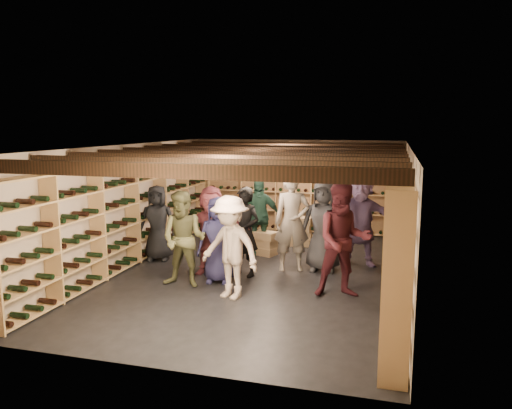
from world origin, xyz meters
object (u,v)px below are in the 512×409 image
Objects in this scene: crate_loose at (316,239)px; person_7 at (292,222)px; person_2 at (184,239)px; person_8 at (343,240)px; person_12 at (323,226)px; crate_stack_left at (265,243)px; person_1 at (245,232)px; person_10 at (258,217)px; person_0 at (158,223)px; person_11 at (360,219)px; crate_stack_right at (300,231)px; person_3 at (230,247)px; person_5 at (211,230)px; person_6 at (218,240)px.

person_7 is at bearing -92.74° from crate_loose.
person_2 is at bearing -114.42° from crate_loose.
person_8 is 1.48m from person_12.
crate_loose is 0.30× the size of person_2.
crate_stack_left is 1.65m from person_1.
person_1 is 1.52m from person_12.
person_2 reaches higher than person_10.
person_8 is (3.93, -1.24, 0.16)m from person_0.
person_8 is (1.88, -2.23, 0.69)m from crate_stack_left.
crate_stack_left is at bearing 114.60° from person_8.
person_7 reaches higher than crate_loose.
crate_loose is at bearing 120.05° from person_11.
crate_stack_right is 1.36× the size of crate_loose.
person_0 is 0.89× the size of person_12.
person_3 is (2.18, -1.79, 0.06)m from person_0.
crate_stack_left is 1.43m from person_7.
crate_loose is at bearing 49.13° from crate_stack_right.
person_11 reaches higher than crate_stack_left.
person_12 is (0.47, -2.21, 0.80)m from crate_loose.
person_10 is at bearing 74.96° from person_2.
person_1 is at bearing -27.93° from person_0.
person_2 reaches higher than person_5.
person_7 reaches higher than person_5.
person_0 is 2.84m from person_7.
person_3 is 2.29m from person_12.
crate_loose is 3.40m from person_5.
person_5 reaches higher than person_1.
person_10 is (-0.94, 0.98, -0.11)m from person_7.
crate_stack_left is 1.15m from crate_stack_right.
crate_stack_left is at bearing -123.47° from crate_loose.
crate_loose is 2.49m from person_7.
person_0 is 0.83× the size of person_8.
crate_loose is at bearing 91.21° from person_1.
crate_stack_left is 2.85m from person_3.
crate_loose is at bearing 38.61° from person_10.
person_11 is at bearing 31.17° from person_6.
person_7 is at bearing 7.43° from person_5.
person_5 is at bearing -157.72° from person_1.
person_5 is at bearing -117.57° from crate_loose.
person_2 reaches higher than crate_stack_right.
person_8 is (1.75, 0.55, 0.11)m from person_3.
person_5 is 0.89× the size of person_11.
person_2 is 2.70m from person_12.
crate_loose is (0.31, 0.36, -0.25)m from crate_stack_right.
person_0 is 3.41m from person_12.
person_3 reaches higher than person_0.
crate_stack_right is 2.65m from person_1.
crate_stack_left is at bearing 74.54° from person_6.
crate_stack_right reaches higher than crate_stack_left.
crate_loose is 0.30× the size of person_5.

